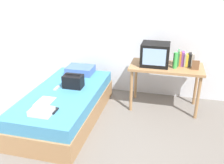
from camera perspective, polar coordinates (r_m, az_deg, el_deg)
name	(u,v)px	position (r m, az deg, el deg)	size (l,w,h in m)	color
ground_plane	(107,157)	(3.21, -1.11, -16.98)	(8.00, 8.00, 0.00)	slate
wall_back	(136,24)	(4.47, 5.57, 13.28)	(5.20, 0.10, 2.60)	silver
bed	(66,105)	(3.90, -10.76, -5.26)	(1.00, 2.00, 0.47)	#9E754C
desk	(166,71)	(4.08, 12.42, 2.44)	(1.16, 0.60, 0.75)	#9E754C
tv	(155,54)	(3.98, 10.01, 6.37)	(0.44, 0.39, 0.36)	black
water_bottle	(175,60)	(3.93, 14.50, 4.89)	(0.07, 0.07, 0.25)	green
book_row	(185,59)	(4.08, 16.71, 5.09)	(0.25, 0.17, 0.25)	#337F47
picture_frame	(196,65)	(3.96, 18.85, 3.72)	(0.11, 0.02, 0.15)	brown
pillow	(80,70)	(4.43, -7.38, 2.81)	(0.47, 0.35, 0.13)	#4766AD
handbag	(73,81)	(3.86, -9.00, 0.17)	(0.30, 0.20, 0.22)	black
magazine	(45,101)	(3.54, -15.35, -4.39)	(0.21, 0.29, 0.01)	white
remote_dark	(55,111)	(3.26, -13.16, -6.55)	(0.04, 0.16, 0.02)	black
remote_silver	(57,88)	(3.89, -12.73, -1.39)	(0.04, 0.14, 0.02)	#B7B7BC
folded_towel	(41,111)	(3.24, -16.09, -6.61)	(0.28, 0.22, 0.07)	white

